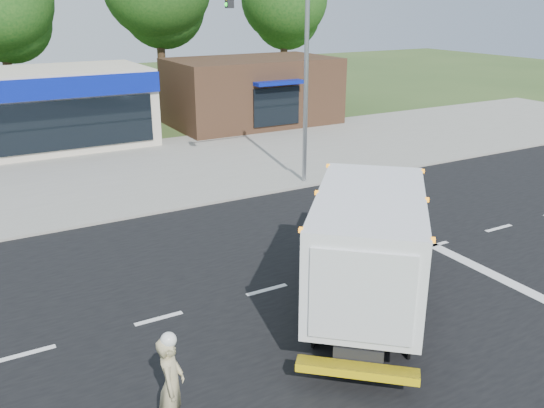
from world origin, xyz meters
name	(u,v)px	position (x,y,z in m)	size (l,w,h in m)	color
ground	(357,266)	(0.00, 0.00, 0.00)	(120.00, 120.00, 0.00)	#385123
road_asphalt	(357,266)	(0.00, 0.00, 0.00)	(60.00, 14.00, 0.02)	black
sidewalk	(234,189)	(0.00, 8.20, 0.06)	(60.00, 2.40, 0.12)	gray
parking_apron	(183,158)	(0.00, 14.00, 0.01)	(60.00, 9.00, 0.02)	gray
lane_markings	(424,274)	(1.35, -1.35, 0.02)	(55.20, 7.00, 0.01)	silver
ems_box_truck	(369,238)	(-1.25, -1.99, 1.88)	(6.54, 7.03, 3.26)	black
emergency_worker	(172,384)	(-7.00, -3.80, 0.98)	(0.74, 0.82, 2.00)	tan
brown_storefront	(252,91)	(7.00, 19.98, 2.00)	(10.00, 6.70, 4.00)	#382316
traffic_signal_pole	(292,65)	(2.35, 7.60, 4.92)	(3.51, 0.25, 8.00)	gray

